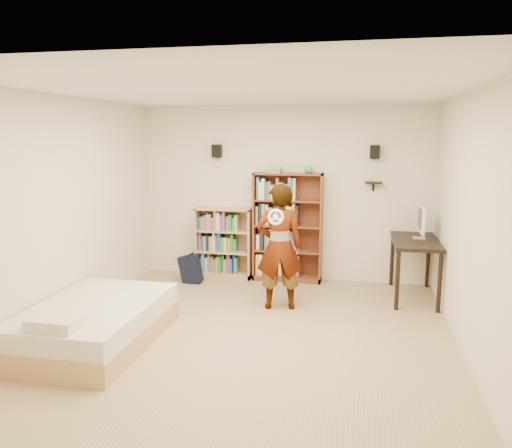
{
  "coord_description": "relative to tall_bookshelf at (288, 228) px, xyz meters",
  "views": [
    {
      "loc": [
        1.13,
        -5.16,
        2.23
      ],
      "look_at": [
        -0.06,
        0.6,
        1.19
      ],
      "focal_mm": 35.0,
      "sensor_mm": 36.0,
      "label": 1
    }
  ],
  "objects": [
    {
      "name": "navy_bag",
      "position": [
        -1.44,
        -0.43,
        -0.62
      ],
      "size": [
        0.35,
        0.25,
        0.45
      ],
      "primitive_type": null,
      "rotation": [
        0.0,
        0.0,
        -0.12
      ],
      "color": "black",
      "rests_on": "ground"
    },
    {
      "name": "low_bookshelf",
      "position": [
        -1.01,
        -0.01,
        -0.28
      ],
      "size": [
        0.89,
        0.33,
        1.11
      ],
      "primitive_type": null,
      "color": "tan",
      "rests_on": "ground"
    },
    {
      "name": "crown_molding",
      "position": [
        -0.08,
        -2.35,
        1.83
      ],
      "size": [
        4.5,
        5.0,
        0.06
      ],
      "color": "silver",
      "rests_on": "room_shell"
    },
    {
      "name": "room_shell",
      "position": [
        -0.08,
        -2.35,
        0.92
      ],
      "size": [
        4.52,
        5.02,
        2.71
      ],
      "color": "beige",
      "rests_on": "ground"
    },
    {
      "name": "tall_bookshelf",
      "position": [
        0.0,
        0.0,
        0.0
      ],
      "size": [
        1.06,
        0.31,
        1.68
      ],
      "primitive_type": null,
      "color": "brown",
      "rests_on": "ground"
    },
    {
      "name": "computer_desk",
      "position": [
        1.84,
        -0.5,
        -0.42
      ],
      "size": [
        0.61,
        1.21,
        0.83
      ],
      "primitive_type": null,
      "color": "black",
      "rests_on": "ground"
    },
    {
      "name": "wii_wheel",
      "position": [
        0.08,
        -1.6,
        0.42
      ],
      "size": [
        0.2,
        0.08,
        0.2
      ],
      "primitive_type": "torus",
      "rotation": [
        1.36,
        0.0,
        0.0
      ],
      "color": "white",
      "rests_on": "person"
    },
    {
      "name": "imac",
      "position": [
        1.9,
        -0.42,
        0.22
      ],
      "size": [
        0.12,
        0.46,
        0.46
      ],
      "primitive_type": null,
      "rotation": [
        0.0,
        0.0,
        0.05
      ],
      "color": "white",
      "rests_on": "computer_desk"
    },
    {
      "name": "speaker_right",
      "position": [
        1.27,
        0.05,
        1.16
      ],
      "size": [
        0.14,
        0.12,
        0.2
      ],
      "primitive_type": "cube",
      "color": "black",
      "rests_on": "room_shell"
    },
    {
      "name": "ground",
      "position": [
        -0.08,
        -2.35,
        -0.84
      ],
      "size": [
        4.5,
        5.0,
        0.01
      ],
      "primitive_type": "cube",
      "color": "tan",
      "rests_on": "ground"
    },
    {
      "name": "daybed",
      "position": [
        -1.7,
        -2.82,
        -0.56
      ],
      "size": [
        1.22,
        1.88,
        0.55
      ],
      "primitive_type": null,
      "color": "white",
      "rests_on": "ground"
    },
    {
      "name": "speaker_left",
      "position": [
        -1.13,
        0.05,
        1.16
      ],
      "size": [
        0.14,
        0.12,
        0.2
      ],
      "primitive_type": "cube",
      "color": "black",
      "rests_on": "room_shell"
    },
    {
      "name": "person",
      "position": [
        0.08,
        -1.29,
        -0.02
      ],
      "size": [
        0.67,
        0.52,
        1.64
      ],
      "primitive_type": "imported",
      "rotation": [
        0.0,
        0.0,
        3.36
      ],
      "color": "black",
      "rests_on": "ground"
    },
    {
      "name": "wall_shelf",
      "position": [
        1.27,
        0.06,
        0.71
      ],
      "size": [
        0.25,
        0.16,
        0.02
      ],
      "primitive_type": "cube",
      "color": "black",
      "rests_on": "room_shell"
    }
  ]
}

